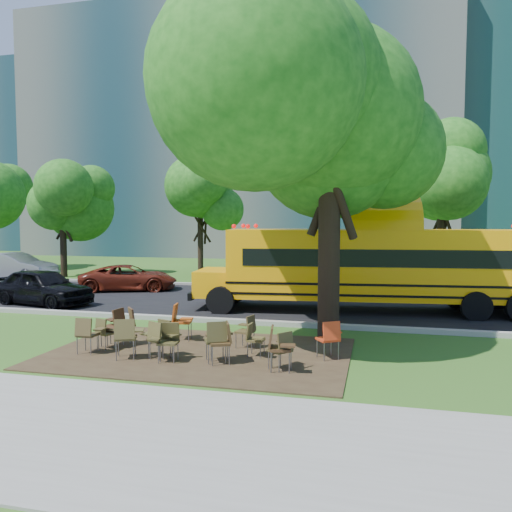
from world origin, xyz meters
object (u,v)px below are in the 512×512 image
(chair_9, at_px, (126,322))
(black_car, at_px, (42,287))
(chair_6, at_px, (222,338))
(bg_car_silver, at_px, (15,267))
(bg_car_red, at_px, (129,278))
(chair_11, at_px, (217,337))
(chair_0, at_px, (87,332))
(chair_12, at_px, (254,337))
(school_bus, at_px, (379,265))
(chair_4, at_px, (160,337))
(chair_8, at_px, (115,323))
(chair_3, at_px, (160,335))
(main_tree, at_px, (331,100))
(chair_5, at_px, (168,338))
(chair_15, at_px, (247,328))
(chair_1, at_px, (105,331))
(chair_7, at_px, (278,344))
(chair_2, at_px, (127,334))
(chair_10, at_px, (180,318))
(chair_13, at_px, (330,336))
(chair_14, at_px, (282,346))

(chair_9, distance_m, black_car, 7.63)
(chair_6, distance_m, bg_car_silver, 19.38)
(chair_9, distance_m, bg_car_red, 10.14)
(chair_11, bearing_deg, black_car, 120.64)
(chair_0, bearing_deg, chair_12, 9.07)
(school_bus, relative_size, chair_6, 12.66)
(chair_6, bearing_deg, chair_4, 71.64)
(bg_car_silver, bearing_deg, black_car, -134.06)
(chair_4, bearing_deg, chair_8, 176.29)
(black_car, bearing_deg, chair_3, -114.99)
(chair_8, bearing_deg, main_tree, -64.94)
(chair_5, height_order, chair_12, chair_5)
(chair_15, relative_size, black_car, 0.21)
(black_car, height_order, bg_car_red, black_car)
(chair_1, xyz_separation_m, chair_7, (4.39, -0.74, 0.11))
(chair_3, bearing_deg, chair_4, 134.96)
(black_car, relative_size, bg_car_red, 0.96)
(school_bus, relative_size, chair_2, 12.26)
(chair_0, distance_m, chair_5, 2.07)
(main_tree, height_order, chair_11, main_tree)
(chair_9, height_order, bg_car_silver, bg_car_silver)
(school_bus, distance_m, bg_car_silver, 19.15)
(school_bus, relative_size, chair_12, 15.20)
(chair_3, relative_size, chair_9, 0.92)
(bg_car_red, bearing_deg, chair_4, -168.65)
(chair_3, bearing_deg, bg_car_silver, -18.47)
(school_bus, xyz_separation_m, chair_7, (-2.02, -7.48, -1.05))
(chair_6, relative_size, chair_10, 0.96)
(main_tree, relative_size, chair_13, 10.80)
(chair_7, xyz_separation_m, chair_11, (-1.40, 0.31, 0.00))
(chair_4, height_order, chair_14, chair_4)
(chair_0, relative_size, chair_7, 0.93)
(chair_5, relative_size, chair_13, 0.96)
(chair_10, bearing_deg, chair_8, -64.23)
(chair_12, height_order, chair_13, chair_13)
(chair_4, bearing_deg, bg_car_red, 146.54)
(chair_14, bearing_deg, school_bus, 22.96)
(chair_2, relative_size, chair_14, 1.14)
(chair_13, bearing_deg, chair_0, 156.39)
(chair_12, xyz_separation_m, bg_car_silver, (-15.75, 11.32, 0.25))
(chair_11, relative_size, bg_car_red, 0.23)
(chair_13, distance_m, bg_car_silver, 20.71)
(main_tree, height_order, chair_5, main_tree)
(chair_1, xyz_separation_m, chair_3, (1.60, -0.35, 0.06))
(chair_4, distance_m, chair_13, 3.79)
(bg_car_silver, bearing_deg, chair_6, -127.91)
(chair_5, bearing_deg, chair_15, -139.84)
(school_bus, height_order, chair_12, school_bus)
(chair_9, bearing_deg, chair_4, -168.27)
(chair_5, height_order, black_car, black_car)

